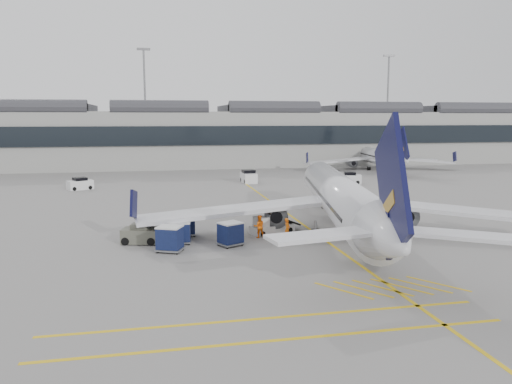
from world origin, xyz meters
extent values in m
plane|color=gray|center=(0.00, 0.00, 0.00)|extent=(220.00, 220.00, 0.00)
cube|color=#9E9E99|center=(0.00, 72.00, 5.50)|extent=(200.00, 20.00, 11.00)
cube|color=black|center=(0.00, 61.80, 6.50)|extent=(200.00, 0.50, 3.60)
cube|color=#38383D|center=(0.00, 72.00, 11.70)|extent=(200.00, 18.00, 1.40)
cylinder|color=slate|center=(-5.00, 86.00, 12.50)|extent=(0.44, 0.44, 25.00)
cube|color=slate|center=(-5.00, 86.00, 25.20)|extent=(3.00, 0.60, 0.50)
cylinder|color=slate|center=(55.00, 86.00, 12.50)|extent=(0.44, 0.44, 25.00)
cube|color=slate|center=(55.00, 86.00, 25.20)|extent=(3.00, 0.60, 0.50)
cube|color=gold|center=(10.00, 10.00, 0.01)|extent=(0.25, 60.00, 0.01)
cylinder|color=silver|center=(12.30, 7.34, 3.03)|extent=(9.37, 28.97, 3.61)
cone|color=silver|center=(15.61, 23.34, 3.03)|extent=(4.32, 4.50, 3.61)
cone|color=silver|center=(8.92, -9.04, 3.41)|extent=(4.47, 5.25, 3.61)
cube|color=silver|center=(3.07, 7.77, 2.16)|extent=(16.62, 5.24, 0.34)
cube|color=silver|center=(20.95, 4.08, 2.16)|extent=(15.91, 11.10, 0.34)
cylinder|color=slate|center=(6.94, 8.93, 1.49)|extent=(2.68, 3.80, 2.02)
cylinder|color=slate|center=(17.86, 6.68, 1.49)|extent=(2.68, 3.80, 2.02)
cube|color=black|center=(9.04, -8.48, 6.10)|extent=(1.76, 7.22, 8.05)
cylinder|color=black|center=(14.54, 18.16, 0.31)|extent=(0.39, 0.66, 0.62)
cylinder|color=black|center=(9.46, 5.47, 0.38)|extent=(0.81, 0.89, 0.77)
cylinder|color=black|center=(14.17, 4.50, 0.38)|extent=(0.81, 0.89, 0.77)
cylinder|color=silver|center=(38.59, 56.52, 2.52)|extent=(5.87, 24.20, 3.01)
cone|color=silver|center=(40.22, 70.03, 2.52)|extent=(3.37, 3.54, 3.01)
cone|color=silver|center=(36.92, 42.69, 2.84)|extent=(3.45, 4.18, 3.01)
cube|color=silver|center=(30.90, 56.24, 1.80)|extent=(13.91, 5.45, 0.28)
cube|color=silver|center=(46.00, 54.42, 1.80)|extent=(13.56, 8.34, 0.28)
cylinder|color=slate|center=(34.03, 57.48, 1.24)|extent=(2.01, 3.06, 1.68)
cylinder|color=slate|center=(43.25, 56.36, 1.24)|extent=(2.01, 3.06, 1.68)
cube|color=black|center=(36.98, 43.17, 5.08)|extent=(0.97, 6.08, 6.70)
cylinder|color=black|center=(39.70, 65.66, 0.26)|extent=(0.28, 0.54, 0.51)
cylinder|color=black|center=(36.36, 54.77, 0.32)|extent=(0.63, 0.70, 0.64)
cylinder|color=black|center=(40.34, 54.29, 0.32)|extent=(0.63, 0.70, 0.64)
cube|color=silver|center=(6.39, 8.01, 0.35)|extent=(4.11, 2.74, 0.70)
cube|color=black|center=(7.34, 8.36, 1.16)|extent=(3.58, 2.22, 1.49)
cube|color=silver|center=(5.35, 7.63, 1.06)|extent=(1.30, 1.54, 0.91)
cylinder|color=black|center=(5.31, 6.86, 0.22)|extent=(0.48, 0.32, 0.44)
cylinder|color=black|center=(4.83, 8.18, 0.22)|extent=(0.48, 0.32, 0.44)
cylinder|color=black|center=(7.96, 7.84, 0.22)|extent=(0.48, 0.32, 0.44)
cylinder|color=black|center=(7.47, 9.16, 0.22)|extent=(0.48, 0.32, 0.44)
cube|color=gray|center=(-0.93, 8.44, 0.17)|extent=(1.75, 1.48, 0.12)
cube|color=#121C48|center=(-0.93, 8.44, 0.95)|extent=(1.60, 1.42, 1.41)
cube|color=silver|center=(-0.93, 8.44, 1.69)|extent=(1.65, 1.48, 0.10)
cylinder|color=black|center=(-1.65, 7.96, 0.11)|extent=(0.22, 0.11, 0.21)
cylinder|color=black|center=(-1.57, 9.03, 0.11)|extent=(0.22, 0.11, 0.21)
cylinder|color=black|center=(-0.29, 7.85, 0.11)|extent=(0.22, 0.11, 0.21)
cylinder|color=black|center=(-0.21, 8.92, 0.11)|extent=(0.22, 0.11, 0.21)
cube|color=gray|center=(2.23, 4.40, 0.19)|extent=(2.22, 2.09, 0.12)
cube|color=#121C48|center=(2.23, 4.40, 1.01)|extent=(2.06, 1.98, 1.49)
cube|color=silver|center=(2.23, 4.40, 1.79)|extent=(2.13, 2.04, 0.10)
cylinder|color=black|center=(1.85, 3.57, 0.11)|extent=(0.25, 0.20, 0.23)
cylinder|color=black|center=(1.33, 4.57, 0.11)|extent=(0.25, 0.20, 0.23)
cylinder|color=black|center=(3.13, 4.24, 0.11)|extent=(0.25, 0.20, 0.23)
cylinder|color=black|center=(2.60, 5.24, 0.11)|extent=(0.25, 0.20, 0.23)
cube|color=gray|center=(-2.43, 3.55, 0.19)|extent=(2.28, 2.12, 0.13)
cube|color=#121C48|center=(-2.43, 3.55, 1.05)|extent=(2.11, 2.01, 1.56)
cube|color=silver|center=(-2.43, 3.55, 1.87)|extent=(2.18, 2.08, 0.11)
cylinder|color=black|center=(-3.36, 3.32, 0.12)|extent=(0.26, 0.19, 0.24)
cylinder|color=black|center=(-2.87, 4.40, 0.12)|extent=(0.26, 0.19, 0.24)
cylinder|color=black|center=(-1.98, 2.71, 0.12)|extent=(0.26, 0.19, 0.24)
cylinder|color=black|center=(-1.50, 3.79, 0.12)|extent=(0.26, 0.19, 0.24)
cube|color=gray|center=(-1.53, 5.83, 0.18)|extent=(1.82, 1.57, 0.12)
cube|color=#121C48|center=(-1.53, 5.83, 0.96)|extent=(1.67, 1.50, 1.41)
cube|color=silver|center=(-1.53, 5.83, 1.70)|extent=(1.72, 1.55, 0.10)
cylinder|color=black|center=(-2.27, 5.39, 0.11)|extent=(0.23, 0.12, 0.21)
cylinder|color=black|center=(-2.14, 6.45, 0.11)|extent=(0.23, 0.12, 0.21)
cylinder|color=black|center=(-0.92, 5.22, 0.11)|extent=(0.23, 0.12, 0.21)
cylinder|color=black|center=(-0.78, 6.28, 0.11)|extent=(0.23, 0.12, 0.21)
imported|color=orange|center=(7.02, 5.30, 0.90)|extent=(0.73, 0.78, 1.79)
imported|color=orange|center=(4.95, 6.54, 0.94)|extent=(0.94, 0.75, 1.89)
cube|color=#5B5C4E|center=(-4.60, 6.63, 0.62)|extent=(3.16, 2.35, 1.13)
cube|color=#5B5C4E|center=(-4.60, 6.63, 1.30)|extent=(1.65, 1.65, 0.57)
cylinder|color=black|center=(-5.77, 6.17, 0.32)|extent=(0.68, 0.43, 0.63)
cylinder|color=black|center=(-5.40, 7.59, 0.32)|extent=(0.68, 0.43, 0.63)
cylinder|color=black|center=(-3.80, 5.66, 0.32)|extent=(0.68, 0.43, 0.63)
cylinder|color=black|center=(-3.43, 7.08, 0.32)|extent=(0.68, 0.43, 0.63)
cone|color=#F24C0A|center=(8.26, 20.69, 0.27)|extent=(0.39, 0.39, 0.54)
cone|color=#F24C0A|center=(15.70, 7.86, 0.27)|extent=(0.39, 0.39, 0.55)
cube|color=white|center=(-13.50, 38.81, 0.64)|extent=(3.68, 3.00, 1.28)
cube|color=black|center=(-13.50, 38.81, 1.42)|extent=(2.18, 2.15, 0.55)
cylinder|color=black|center=(-14.12, 37.65, 0.27)|extent=(0.58, 0.44, 0.55)
cylinder|color=black|center=(-14.81, 38.94, 0.27)|extent=(0.58, 0.44, 0.55)
cylinder|color=black|center=(-12.19, 38.69, 0.27)|extent=(0.58, 0.44, 0.55)
cylinder|color=black|center=(-12.88, 39.98, 0.27)|extent=(0.58, 0.44, 0.55)
cube|color=white|center=(10.71, 41.56, 0.75)|extent=(2.08, 3.91, 1.49)
cube|color=black|center=(10.71, 41.56, 1.65)|extent=(1.89, 1.99, 0.64)
cylinder|color=black|center=(11.62, 40.32, 0.32)|extent=(0.26, 0.65, 0.64)
cylinder|color=black|center=(9.92, 40.25, 0.32)|extent=(0.26, 0.65, 0.64)
cylinder|color=black|center=(11.51, 42.88, 0.32)|extent=(0.26, 0.65, 0.64)
cylinder|color=black|center=(9.81, 42.80, 0.32)|extent=(0.26, 0.65, 0.64)
cube|color=white|center=(25.44, 37.37, 0.66)|extent=(3.73, 2.58, 1.32)
cube|color=black|center=(25.44, 37.37, 1.46)|extent=(2.08, 2.01, 0.57)
cylinder|color=black|center=(24.14, 36.96, 0.28)|extent=(0.60, 0.36, 0.57)
cylinder|color=black|center=(24.57, 38.41, 0.28)|extent=(0.60, 0.36, 0.57)
cylinder|color=black|center=(26.31, 36.33, 0.28)|extent=(0.60, 0.36, 0.57)
cylinder|color=black|center=(26.74, 37.78, 0.28)|extent=(0.60, 0.36, 0.57)
camera|label=1|loc=(-3.40, -32.87, 9.81)|focal=35.00mm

